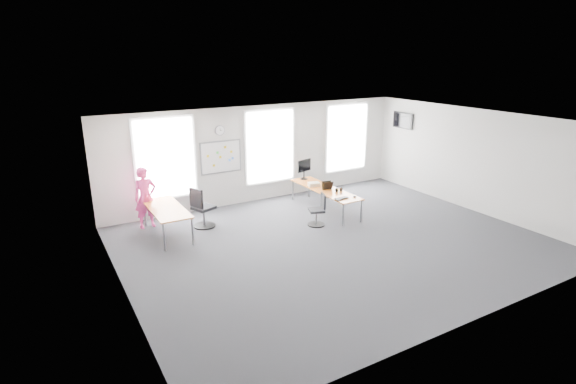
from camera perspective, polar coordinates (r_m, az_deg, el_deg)
floor at (r=11.31m, az=5.94°, el=-6.41°), size 10.00×10.00×0.00m
ceiling at (r=10.47m, az=6.45°, el=8.79°), size 10.00×10.00×0.00m
wall_back at (r=14.11m, az=-3.45°, el=4.90°), size 10.00×0.00×10.00m
wall_front at (r=8.13m, az=23.11°, el=-6.13°), size 10.00×0.00×10.00m
wall_left at (r=8.94m, az=-20.76°, el=-3.74°), size 0.00×10.00×10.00m
wall_right at (r=14.26m, az=22.69°, el=3.70°), size 0.00×10.00×10.00m
window_left at (r=13.00m, az=-15.31°, el=4.13°), size 1.60×0.06×2.20m
window_mid at (r=14.18m, az=-2.32°, el=5.80°), size 1.60×0.06×2.20m
window_right at (r=15.77m, az=7.43°, el=6.86°), size 1.60×0.06×2.20m
desk_right at (r=13.33m, az=4.70°, el=0.25°), size 0.74×2.77×0.68m
desk_left at (r=11.89m, az=-15.18°, el=-2.24°), size 0.81×2.03×0.74m
chair_right at (r=12.25m, az=3.87°, el=-2.47°), size 0.52×0.52×0.89m
chair_left at (r=12.26m, az=-10.90°, el=-2.25°), size 0.65×0.65×1.12m
person at (r=12.54m, az=-17.64°, el=-0.69°), size 0.64×0.46×1.66m
whiteboard at (r=13.54m, az=-8.51°, el=4.41°), size 1.20×0.03×0.90m
wall_clock at (r=13.38m, az=-8.66°, el=7.75°), size 0.30×0.04×0.30m
tv at (r=16.03m, az=14.40°, el=8.80°), size 0.06×0.90×0.55m
keyboard at (r=12.43m, az=6.81°, el=-0.83°), size 0.46×0.27×0.02m
mouse at (r=12.61m, az=8.45°, el=-0.57°), size 0.09×0.12×0.04m
lens_cap at (r=12.86m, az=6.84°, el=-0.24°), size 0.08×0.08×0.01m
headphones at (r=13.07m, az=6.46°, el=0.30°), size 0.20×0.11×0.12m
laptop_sleeve at (r=13.21m, az=5.01°, el=0.83°), size 0.31×0.20×0.24m
paper_stack at (r=13.53m, az=3.30°, el=0.99°), size 0.37×0.32×0.11m
monitor at (r=14.16m, az=2.08°, el=3.13°), size 0.56×0.23×0.64m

